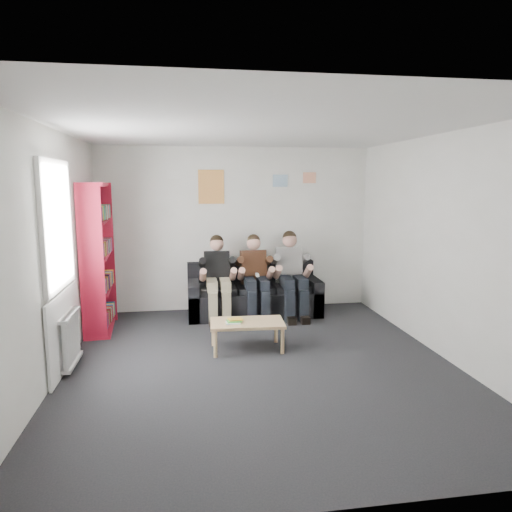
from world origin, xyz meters
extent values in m
plane|color=black|center=(0.00, 0.00, 0.00)|extent=(5.00, 5.00, 0.00)
plane|color=white|center=(0.00, 0.00, 2.70)|extent=(5.00, 5.00, 0.00)
plane|color=white|center=(0.00, 2.50, 1.35)|extent=(4.50, 0.00, 4.50)
plane|color=white|center=(0.00, -2.50, 1.35)|extent=(4.50, 0.00, 4.50)
plane|color=white|center=(-2.25, 0.00, 1.35)|extent=(0.00, 5.00, 5.00)
plane|color=white|center=(2.25, 0.00, 1.35)|extent=(0.00, 5.00, 5.00)
cube|color=black|center=(0.24, 2.06, 0.20)|extent=(2.11, 0.86, 0.40)
cube|color=black|center=(0.24, 2.39, 0.61)|extent=(2.11, 0.19, 0.41)
cube|color=black|center=(-0.73, 2.06, 0.29)|extent=(0.17, 0.86, 0.58)
cube|color=black|center=(1.21, 2.06, 0.29)|extent=(0.17, 0.86, 0.58)
cube|color=black|center=(0.24, 1.98, 0.45)|extent=(1.77, 0.59, 0.10)
cube|color=maroon|center=(-2.07, 1.60, 1.06)|extent=(0.32, 0.95, 2.12)
cube|color=tan|center=(-0.08, 0.48, 0.35)|extent=(0.93, 0.51, 0.04)
cylinder|color=tan|center=(-0.50, 0.27, 0.17)|extent=(0.05, 0.05, 0.33)
cylinder|color=tan|center=(0.33, 0.27, 0.17)|extent=(0.05, 0.05, 0.33)
cylinder|color=tan|center=(-0.50, 0.69, 0.17)|extent=(0.05, 0.05, 0.33)
cylinder|color=tan|center=(0.33, 0.69, 0.17)|extent=(0.05, 0.05, 0.33)
cube|color=silver|center=(-0.27, 0.43, 0.38)|extent=(0.18, 0.13, 0.01)
cube|color=green|center=(-0.25, 0.46, 0.39)|extent=(0.18, 0.13, 0.01)
cube|color=yellow|center=(-0.23, 0.49, 0.41)|extent=(0.18, 0.13, 0.01)
cube|color=black|center=(-0.35, 2.11, 0.77)|extent=(0.40, 0.30, 0.57)
sphere|color=tan|center=(-0.35, 2.07, 1.16)|extent=(0.22, 0.22, 0.22)
sphere|color=black|center=(-0.35, 2.08, 1.20)|extent=(0.21, 0.21, 0.21)
cube|color=gray|center=(-0.35, 1.81, 0.57)|extent=(0.36, 0.46, 0.15)
cube|color=gray|center=(-0.35, 1.58, 0.25)|extent=(0.34, 0.14, 0.50)
cube|color=black|center=(-0.35, 1.52, 0.05)|extent=(0.34, 0.26, 0.10)
cube|color=#472B17|center=(0.24, 2.11, 0.77)|extent=(0.40, 0.30, 0.57)
sphere|color=tan|center=(0.24, 2.07, 1.16)|extent=(0.22, 0.22, 0.22)
sphere|color=black|center=(0.24, 2.08, 1.20)|extent=(0.21, 0.21, 0.21)
cube|color=black|center=(0.24, 1.81, 0.57)|extent=(0.36, 0.46, 0.15)
cube|color=black|center=(0.24, 1.58, 0.25)|extent=(0.34, 0.14, 0.50)
cube|color=black|center=(0.24, 1.52, 0.05)|extent=(0.34, 0.26, 0.10)
cube|color=silver|center=(0.24, 1.71, 0.72)|extent=(0.04, 0.14, 0.04)
cube|color=silver|center=(0.83, 2.11, 0.79)|extent=(0.43, 0.31, 0.60)
sphere|color=tan|center=(0.83, 2.07, 1.20)|extent=(0.23, 0.23, 0.23)
sphere|color=black|center=(0.83, 2.09, 1.24)|extent=(0.22, 0.22, 0.22)
cube|color=black|center=(0.83, 1.79, 0.57)|extent=(0.38, 0.49, 0.16)
cube|color=black|center=(0.83, 1.56, 0.25)|extent=(0.36, 0.15, 0.50)
cube|color=black|center=(0.83, 1.50, 0.05)|extent=(0.36, 0.28, 0.11)
cylinder|color=silver|center=(-2.15, -0.08, 0.35)|extent=(0.06, 0.06, 0.60)
cylinder|color=silver|center=(-2.15, 0.00, 0.35)|extent=(0.06, 0.06, 0.60)
cylinder|color=silver|center=(-2.15, 0.08, 0.35)|extent=(0.06, 0.06, 0.60)
cylinder|color=silver|center=(-2.15, 0.16, 0.35)|extent=(0.06, 0.06, 0.60)
cylinder|color=silver|center=(-2.15, 0.24, 0.35)|extent=(0.06, 0.06, 0.60)
cylinder|color=silver|center=(-2.15, 0.32, 0.35)|extent=(0.06, 0.06, 0.60)
cylinder|color=silver|center=(-2.15, 0.40, 0.35)|extent=(0.06, 0.06, 0.60)
cylinder|color=silver|center=(-2.15, 0.48, 0.35)|extent=(0.06, 0.06, 0.60)
cube|color=silver|center=(-2.15, 0.20, 0.07)|extent=(0.10, 0.64, 0.04)
cube|color=silver|center=(-2.15, 0.20, 0.63)|extent=(0.10, 0.64, 0.04)
cube|color=white|center=(-2.23, 0.20, 1.65)|extent=(0.02, 1.00, 1.30)
cube|color=white|center=(-2.22, 0.20, 2.33)|extent=(0.05, 1.12, 0.06)
cube|color=white|center=(-2.22, 0.20, 0.97)|extent=(0.05, 1.12, 0.06)
cube|color=white|center=(-2.22, 0.20, 0.45)|extent=(0.03, 1.30, 0.90)
cube|color=gold|center=(-0.40, 2.49, 2.05)|extent=(0.42, 0.01, 0.55)
cube|color=#3A8DC7|center=(0.75, 2.49, 2.15)|extent=(0.25, 0.01, 0.20)
cube|color=#CC3F95|center=(1.25, 2.49, 2.20)|extent=(0.22, 0.01, 0.18)
cube|color=white|center=(-1.00, 2.49, 2.25)|extent=(0.20, 0.01, 0.14)
camera|label=1|loc=(-0.82, -5.05, 2.09)|focal=32.00mm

